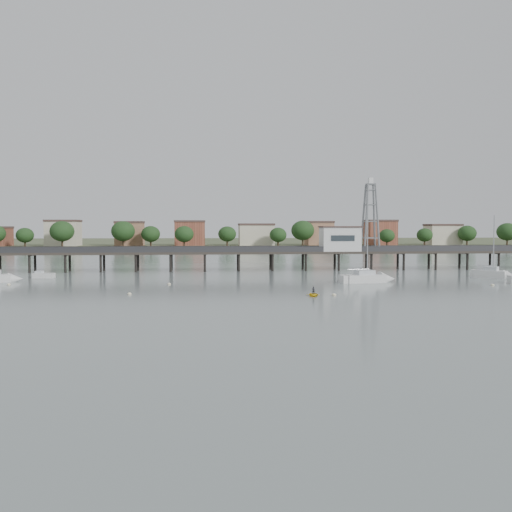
{
  "coord_description": "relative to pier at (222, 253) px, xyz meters",
  "views": [
    {
      "loc": [
        -3.16,
        -58.32,
        9.28
      ],
      "look_at": [
        5.6,
        42.0,
        4.0
      ],
      "focal_mm": 40.0,
      "sensor_mm": 36.0,
      "label": 1
    }
  ],
  "objects": [
    {
      "name": "ground_plane",
      "position": [
        0.0,
        -60.0,
        -3.79
      ],
      "size": [
        500.0,
        500.0,
        0.0
      ],
      "primitive_type": "plane",
      "color": "slate",
      "rests_on": "ground"
    },
    {
      "name": "pier",
      "position": [
        0.0,
        0.0,
        0.0
      ],
      "size": [
        150.0,
        5.0,
        5.5
      ],
      "color": "#2D2823",
      "rests_on": "ground"
    },
    {
      "name": "pier_building",
      "position": [
        25.0,
        0.0,
        2.87
      ],
      "size": [
        8.4,
        5.4,
        5.3
      ],
      "color": "silver",
      "rests_on": "ground"
    },
    {
      "name": "lattice_tower",
      "position": [
        31.5,
        0.0,
        7.31
      ],
      "size": [
        3.2,
        3.2,
        15.5
      ],
      "color": "slate",
      "rests_on": "ground"
    },
    {
      "name": "sailboat_c",
      "position": [
        24.29,
        -26.42,
        -3.16
      ],
      "size": [
        9.23,
        4.27,
        14.64
      ],
      "rotation": [
        0.0,
        0.0,
        0.19
      ],
      "color": "silver",
      "rests_on": "ground"
    },
    {
      "name": "sailboat_b",
      "position": [
        -37.27,
        -20.92,
        -3.15
      ],
      "size": [
        7.65,
        3.84,
        12.23
      ],
      "rotation": [
        0.0,
        0.0,
        0.24
      ],
      "color": "silver",
      "rests_on": "ground"
    },
    {
      "name": "sailboat_e",
      "position": [
        48.67,
        -20.83,
        -3.14
      ],
      "size": [
        6.54,
        6.37,
        11.79
      ],
      "rotation": [
        0.0,
        0.0,
        -0.76
      ],
      "color": "silver",
      "rests_on": "ground"
    },
    {
      "name": "white_tender",
      "position": [
        -32.35,
        -13.59,
        -3.35
      ],
      "size": [
        3.87,
        2.06,
        1.43
      ],
      "rotation": [
        0.0,
        0.0,
        -0.15
      ],
      "color": "silver",
      "rests_on": "ground"
    },
    {
      "name": "yellow_dinghy",
      "position": [
        11.0,
        -43.9,
        -3.79
      ],
      "size": [
        1.94,
        0.81,
        2.63
      ],
      "primitive_type": "imported",
      "rotation": [
        0.0,
        0.0,
        -0.14
      ],
      "color": "yellow",
      "rests_on": "ground"
    },
    {
      "name": "dinghy_occupant",
      "position": [
        11.0,
        -43.9,
        -3.79
      ],
      "size": [
        0.59,
        1.07,
        0.24
      ],
      "primitive_type": "imported",
      "rotation": [
        0.0,
        0.0,
        3.37
      ],
      "color": "black",
      "rests_on": "ground"
    },
    {
      "name": "mooring_buoys",
      "position": [
        3.7,
        -32.18,
        -3.71
      ],
      "size": [
        76.19,
        21.18,
        0.39
      ],
      "color": "#F4E8BD",
      "rests_on": "ground"
    },
    {
      "name": "far_shore",
      "position": [
        0.36,
        179.58,
        -2.85
      ],
      "size": [
        500.0,
        170.0,
        10.4
      ],
      "color": "#475133",
      "rests_on": "ground"
    }
  ]
}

